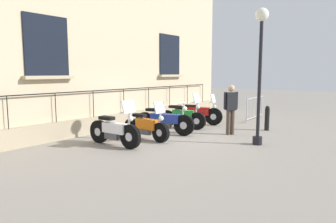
{
  "coord_description": "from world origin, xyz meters",
  "views": [
    {
      "loc": [
        6.34,
        -8.36,
        2.14
      ],
      "look_at": [
        -0.06,
        0.0,
        0.8
      ],
      "focal_mm": 32.91,
      "sensor_mm": 36.0,
      "label": 1
    }
  ],
  "objects_px": {
    "motorcycle_red": "(198,114)",
    "lamppost": "(260,59)",
    "motorcycle_orange": "(146,127)",
    "pedestrian_standing": "(231,106)",
    "motorcycle_green": "(182,117)",
    "crowd_barrier": "(255,108)",
    "motorcycle_blue": "(164,121)",
    "bollard": "(267,118)",
    "motorcycle_white": "(115,131)"
  },
  "relations": [
    {
      "from": "motorcycle_red",
      "to": "lamppost",
      "type": "height_order",
      "value": "lamppost"
    },
    {
      "from": "motorcycle_orange",
      "to": "pedestrian_standing",
      "type": "distance_m",
      "value": 3.02
    },
    {
      "from": "motorcycle_red",
      "to": "lamppost",
      "type": "bearing_deg",
      "value": -31.24
    },
    {
      "from": "motorcycle_green",
      "to": "motorcycle_red",
      "type": "distance_m",
      "value": 1.2
    },
    {
      "from": "crowd_barrier",
      "to": "motorcycle_blue",
      "type": "bearing_deg",
      "value": -105.19
    },
    {
      "from": "lamppost",
      "to": "crowd_barrier",
      "type": "xyz_separation_m",
      "value": [
        -1.89,
        4.5,
        -1.96
      ]
    },
    {
      "from": "motorcycle_orange",
      "to": "motorcycle_blue",
      "type": "xyz_separation_m",
      "value": [
        -0.14,
        1.09,
        0.03
      ]
    },
    {
      "from": "bollard",
      "to": "pedestrian_standing",
      "type": "bearing_deg",
      "value": -115.09
    },
    {
      "from": "motorcycle_green",
      "to": "bollard",
      "type": "relative_size",
      "value": 2.12
    },
    {
      "from": "motorcycle_orange",
      "to": "lamppost",
      "type": "height_order",
      "value": "lamppost"
    },
    {
      "from": "motorcycle_blue",
      "to": "motorcycle_red",
      "type": "distance_m",
      "value": 2.48
    },
    {
      "from": "pedestrian_standing",
      "to": "lamppost",
      "type": "bearing_deg",
      "value": -33.4
    },
    {
      "from": "motorcycle_orange",
      "to": "motorcycle_green",
      "type": "bearing_deg",
      "value": 95.76
    },
    {
      "from": "motorcycle_white",
      "to": "lamppost",
      "type": "xyz_separation_m",
      "value": [
        3.26,
        2.7,
        2.09
      ]
    },
    {
      "from": "motorcycle_blue",
      "to": "pedestrian_standing",
      "type": "distance_m",
      "value": 2.36
    },
    {
      "from": "motorcycle_orange",
      "to": "crowd_barrier",
      "type": "xyz_separation_m",
      "value": [
        1.19,
        6.01,
        0.16
      ]
    },
    {
      "from": "motorcycle_orange",
      "to": "motorcycle_red",
      "type": "bearing_deg",
      "value": 94.8
    },
    {
      "from": "motorcycle_white",
      "to": "motorcycle_orange",
      "type": "height_order",
      "value": "motorcycle_white"
    },
    {
      "from": "motorcycle_red",
      "to": "bollard",
      "type": "xyz_separation_m",
      "value": [
        2.8,
        0.37,
        0.02
      ]
    },
    {
      "from": "motorcycle_green",
      "to": "pedestrian_standing",
      "type": "relative_size",
      "value": 1.13
    },
    {
      "from": "crowd_barrier",
      "to": "motorcycle_orange",
      "type": "bearing_deg",
      "value": -101.24
    },
    {
      "from": "crowd_barrier",
      "to": "lamppost",
      "type": "bearing_deg",
      "value": -67.22
    },
    {
      "from": "motorcycle_green",
      "to": "motorcycle_red",
      "type": "relative_size",
      "value": 0.92
    },
    {
      "from": "motorcycle_red",
      "to": "crowd_barrier",
      "type": "bearing_deg",
      "value": 58.59
    },
    {
      "from": "motorcycle_orange",
      "to": "motorcycle_red",
      "type": "distance_m",
      "value": 3.57
    },
    {
      "from": "bollard",
      "to": "pedestrian_standing",
      "type": "distance_m",
      "value": 1.79
    },
    {
      "from": "motorcycle_blue",
      "to": "motorcycle_green",
      "type": "height_order",
      "value": "motorcycle_green"
    },
    {
      "from": "lamppost",
      "to": "bollard",
      "type": "xyz_separation_m",
      "value": [
        -0.59,
        2.42,
        -2.06
      ]
    },
    {
      "from": "lamppost",
      "to": "pedestrian_standing",
      "type": "height_order",
      "value": "lamppost"
    },
    {
      "from": "motorcycle_white",
      "to": "crowd_barrier",
      "type": "relative_size",
      "value": 0.94
    },
    {
      "from": "bollard",
      "to": "pedestrian_standing",
      "type": "height_order",
      "value": "pedestrian_standing"
    },
    {
      "from": "motorcycle_white",
      "to": "motorcycle_green",
      "type": "xyz_separation_m",
      "value": [
        -0.06,
        3.56,
        -0.0
      ]
    },
    {
      "from": "motorcycle_white",
      "to": "motorcycle_red",
      "type": "relative_size",
      "value": 0.94
    },
    {
      "from": "motorcycle_red",
      "to": "bollard",
      "type": "bearing_deg",
      "value": 7.51
    },
    {
      "from": "motorcycle_white",
      "to": "motorcycle_green",
      "type": "bearing_deg",
      "value": 90.97
    },
    {
      "from": "lamppost",
      "to": "motorcycle_blue",
      "type": "bearing_deg",
      "value": -172.59
    },
    {
      "from": "lamppost",
      "to": "crowd_barrier",
      "type": "height_order",
      "value": "lamppost"
    },
    {
      "from": "motorcycle_orange",
      "to": "pedestrian_standing",
      "type": "height_order",
      "value": "pedestrian_standing"
    },
    {
      "from": "crowd_barrier",
      "to": "motorcycle_white",
      "type": "bearing_deg",
      "value": -100.79
    },
    {
      "from": "motorcycle_red",
      "to": "bollard",
      "type": "height_order",
      "value": "motorcycle_red"
    },
    {
      "from": "motorcycle_orange",
      "to": "motorcycle_green",
      "type": "distance_m",
      "value": 2.38
    },
    {
      "from": "motorcycle_blue",
      "to": "pedestrian_standing",
      "type": "bearing_deg",
      "value": 33.93
    },
    {
      "from": "motorcycle_blue",
      "to": "motorcycle_white",
      "type": "bearing_deg",
      "value": -90.94
    },
    {
      "from": "motorcycle_blue",
      "to": "lamppost",
      "type": "height_order",
      "value": "lamppost"
    },
    {
      "from": "pedestrian_standing",
      "to": "bollard",
      "type": "bearing_deg",
      "value": 64.91
    },
    {
      "from": "motorcycle_red",
      "to": "crowd_barrier",
      "type": "height_order",
      "value": "motorcycle_red"
    },
    {
      "from": "crowd_barrier",
      "to": "pedestrian_standing",
      "type": "height_order",
      "value": "pedestrian_standing"
    },
    {
      "from": "motorcycle_green",
      "to": "pedestrian_standing",
      "type": "bearing_deg",
      "value": 0.37
    },
    {
      "from": "pedestrian_standing",
      "to": "motorcycle_white",
      "type": "bearing_deg",
      "value": -118.62
    },
    {
      "from": "motorcycle_blue",
      "to": "crowd_barrier",
      "type": "distance_m",
      "value": 5.1
    }
  ]
}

